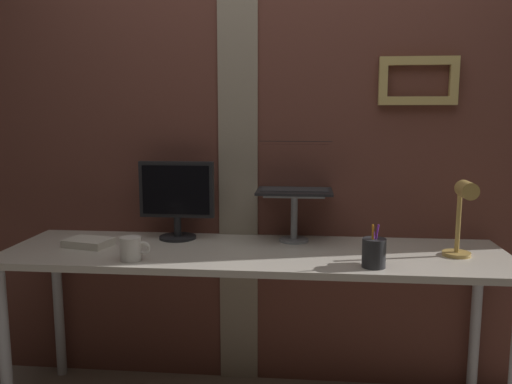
{
  "coord_description": "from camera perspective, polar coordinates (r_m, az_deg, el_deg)",
  "views": [
    {
      "loc": [
        0.11,
        -2.22,
        1.39
      ],
      "look_at": [
        -0.12,
        0.13,
        1.03
      ],
      "focal_mm": 36.46,
      "sensor_mm": 36.0,
      "label": 1
    }
  ],
  "objects": [
    {
      "name": "laptop",
      "position": [
        2.54,
        4.3,
        1.65
      ],
      "size": [
        0.36,
        0.32,
        0.24
      ],
      "color": "black",
      "rests_on": "laptop_stand"
    },
    {
      "name": "coffee_mug",
      "position": [
        2.24,
        -13.52,
        -6.07
      ],
      "size": [
        0.13,
        0.09,
        0.1
      ],
      "color": "silver",
      "rests_on": "desk"
    },
    {
      "name": "desk",
      "position": [
        2.36,
        -0.24,
        -8.16
      ],
      "size": [
        2.24,
        0.61,
        0.78
      ],
      "color": "beige",
      "rests_on": "ground_plane"
    },
    {
      "name": "desk_lamp",
      "position": [
        2.33,
        21.75,
        -1.94
      ],
      "size": [
        0.12,
        0.2,
        0.34
      ],
      "color": "tan",
      "rests_on": "desk"
    },
    {
      "name": "brick_wall_back",
      "position": [
        2.63,
        3.24,
        4.96
      ],
      "size": [
        3.31,
        0.16,
        2.43
      ],
      "color": "brown",
      "rests_on": "ground_plane"
    },
    {
      "name": "laptop_stand",
      "position": [
        2.48,
        4.22,
        -1.84
      ],
      "size": [
        0.28,
        0.22,
        0.24
      ],
      "color": "gray",
      "rests_on": "desk"
    },
    {
      "name": "pen_cup",
      "position": [
        2.13,
        12.81,
        -6.51
      ],
      "size": [
        0.09,
        0.09,
        0.18
      ],
      "color": "#262628",
      "rests_on": "desk"
    },
    {
      "name": "monitor",
      "position": [
        2.55,
        -8.69,
        -0.31
      ],
      "size": [
        0.36,
        0.18,
        0.38
      ],
      "color": "black",
      "rests_on": "desk"
    },
    {
      "name": "paper_clutter_stack",
      "position": [
        2.53,
        -17.89,
        -5.29
      ],
      "size": [
        0.23,
        0.18,
        0.03
      ],
      "primitive_type": "cube",
      "rotation": [
        0.0,
        0.0,
        -0.23
      ],
      "color": "silver",
      "rests_on": "desk"
    }
  ]
}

